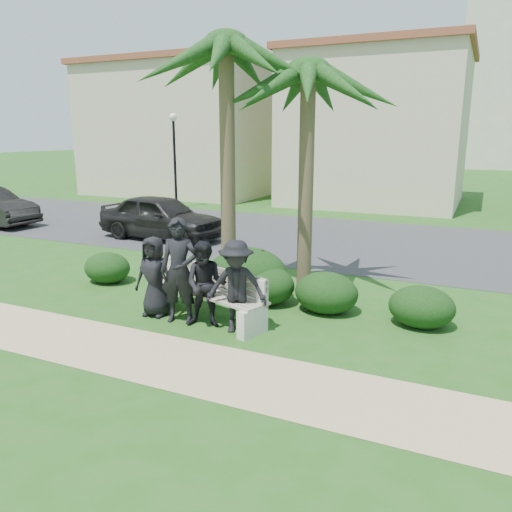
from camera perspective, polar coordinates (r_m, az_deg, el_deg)
The scene contains 19 objects.
ground at distance 9.29m, azimuth -3.38°, elevation -7.49°, with size 160.00×160.00×0.00m, color #1E5016.
footpath at distance 7.88m, azimuth -9.64°, elevation -11.71°, with size 30.00×1.60×0.01m, color tan.
asphalt_street at distance 16.51m, azimuth 9.71°, elevation 1.80°, with size 160.00×8.00×0.01m, color #2D2D30.
stucco_bldg_left at distance 30.27m, azimuth -7.78°, elevation 14.20°, with size 10.40×8.40×7.30m.
stucco_bldg_right at distance 26.14m, azimuth 13.76°, elevation 14.03°, with size 8.40×8.40×7.30m.
street_lamp at distance 23.60m, azimuth -9.34°, elevation 12.56°, with size 0.36×0.36×4.29m.
park_bench at distance 9.40m, azimuth -5.89°, elevation -4.56°, with size 2.83×1.38×0.93m.
man_a at distance 9.57m, azimuth -11.54°, elevation -2.30°, with size 0.75×0.49×1.53m, color black.
man_b at distance 9.10m, azimuth -8.75°, elevation -1.69°, with size 0.70×0.46×1.93m, color black.
man_c at distance 8.87m, azimuth -5.73°, elevation -3.26°, with size 0.76×0.59×1.56m, color black.
man_d at distance 8.58m, azimuth -2.26°, elevation -3.53°, with size 1.06×0.61×1.63m, color black.
hedge_a at distance 12.10m, azimuth -16.65°, elevation -1.19°, with size 1.11×0.92×0.72m, color black.
hedge_c at distance 10.15m, azimuth 0.96°, elevation -3.16°, with size 1.26×1.04×0.82m, color black.
hedge_d at distance 10.45m, azimuth -0.91°, elevation -1.84°, with size 1.70×1.40×1.11m, color black.
hedge_e at distance 9.76m, azimuth 8.05°, elevation -4.04°, with size 1.24×1.02×0.81m, color black.
hedge_f at distance 9.44m, azimuth 18.41°, elevation -5.40°, with size 1.17×0.96×0.76m, color black.
palm_left at distance 10.81m, azimuth -3.44°, elevation 22.69°, with size 3.00×3.00×6.03m.
palm_right at distance 10.82m, azimuth 6.02°, elevation 20.04°, with size 3.00×3.00×5.53m.
car_a at distance 16.65m, azimuth -10.82°, elevation 4.40°, with size 1.72×4.27×1.45m, color black.
Camera 1 is at (4.09, -7.64, 3.36)m, focal length 35.00 mm.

